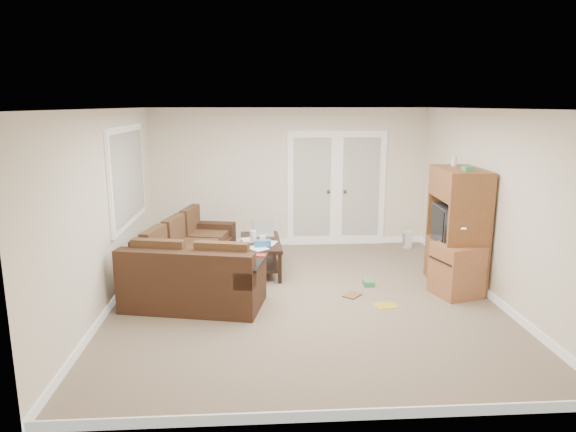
{
  "coord_description": "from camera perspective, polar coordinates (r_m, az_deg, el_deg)",
  "views": [
    {
      "loc": [
        -0.63,
        -6.48,
        2.55
      ],
      "look_at": [
        -0.2,
        0.17,
        1.1
      ],
      "focal_mm": 32.0,
      "sensor_mm": 36.0,
      "label": 1
    }
  ],
  "objects": [
    {
      "name": "floor",
      "position": [
        6.99,
        1.76,
        -9.12
      ],
      "size": [
        5.5,
        5.5,
        0.0
      ],
      "primitive_type": "plane",
      "color": "gray",
      "rests_on": "ground"
    },
    {
      "name": "ceiling",
      "position": [
        6.51,
        1.91,
        11.83
      ],
      "size": [
        5.0,
        5.5,
        0.02
      ],
      "primitive_type": "cube",
      "color": "white",
      "rests_on": "wall_back"
    },
    {
      "name": "wall_left",
      "position": [
        6.87,
        -19.41,
        0.66
      ],
      "size": [
        0.02,
        5.5,
        2.5
      ],
      "primitive_type": "cube",
      "color": "white",
      "rests_on": "floor"
    },
    {
      "name": "wall_right",
      "position": [
        7.31,
        21.74,
        1.15
      ],
      "size": [
        0.02,
        5.5,
        2.5
      ],
      "primitive_type": "cube",
      "color": "white",
      "rests_on": "floor"
    },
    {
      "name": "wall_back",
      "position": [
        9.34,
        0.22,
        4.27
      ],
      "size": [
        5.0,
        0.02,
        2.5
      ],
      "primitive_type": "cube",
      "color": "white",
      "rests_on": "floor"
    },
    {
      "name": "wall_front",
      "position": [
        4.0,
        5.63,
        -6.76
      ],
      "size": [
        5.0,
        0.02,
        2.5
      ],
      "primitive_type": "cube",
      "color": "white",
      "rests_on": "floor"
    },
    {
      "name": "baseboards",
      "position": [
        6.97,
        1.77,
        -8.74
      ],
      "size": [
        5.0,
        5.5,
        0.1
      ],
      "primitive_type": null,
      "color": "white",
      "rests_on": "floor"
    },
    {
      "name": "french_doors",
      "position": [
        9.43,
        5.4,
        2.98
      ],
      "size": [
        1.8,
        0.05,
        2.13
      ],
      "color": "white",
      "rests_on": "floor"
    },
    {
      "name": "window_left",
      "position": [
        7.76,
        -17.36,
        4.32
      ],
      "size": [
        0.05,
        1.92,
        1.42
      ],
      "color": "white",
      "rests_on": "wall_left"
    },
    {
      "name": "sectional_sofa",
      "position": [
        7.38,
        -10.73,
        -5.54
      ],
      "size": [
        1.9,
        2.95,
        0.82
      ],
      "rotation": [
        0.0,
        0.0,
        -0.21
      ],
      "color": "#3C2417",
      "rests_on": "floor"
    },
    {
      "name": "coffee_table",
      "position": [
        8.0,
        -3.06,
        -4.28
      ],
      "size": [
        0.64,
        1.23,
        0.83
      ],
      "rotation": [
        0.0,
        0.0,
        0.03
      ],
      "color": "black",
      "rests_on": "floor"
    },
    {
      "name": "tv_armoire",
      "position": [
        7.61,
        18.24,
        -1.24
      ],
      "size": [
        0.64,
        1.09,
        1.82
      ],
      "rotation": [
        0.0,
        0.0,
        -0.06
      ],
      "color": "brown",
      "rests_on": "floor"
    },
    {
      "name": "side_cabinet",
      "position": [
        7.34,
        18.27,
        -5.26
      ],
      "size": [
        0.67,
        0.67,
        1.16
      ],
      "rotation": [
        0.0,
        0.0,
        0.28
      ],
      "color": "#9F623A",
      "rests_on": "floor"
    },
    {
      "name": "space_heater",
      "position": [
        9.55,
        13.15,
        -2.54
      ],
      "size": [
        0.15,
        0.14,
        0.32
      ],
      "primitive_type": "cube",
      "rotation": [
        0.0,
        0.0,
        0.25
      ],
      "color": "white",
      "rests_on": "floor"
    },
    {
      "name": "floor_magazine",
      "position": [
        6.86,
        10.79,
        -9.75
      ],
      "size": [
        0.32,
        0.27,
        0.01
      ],
      "primitive_type": "cube",
      "rotation": [
        0.0,
        0.0,
        0.18
      ],
      "color": "gold",
      "rests_on": "floor"
    },
    {
      "name": "floor_greenbox",
      "position": [
        7.54,
        8.92,
        -7.34
      ],
      "size": [
        0.15,
        0.19,
        0.08
      ],
      "primitive_type": "cube",
      "rotation": [
        0.0,
        0.0,
        -0.04
      ],
      "color": "#408D52",
      "rests_on": "floor"
    },
    {
      "name": "floor_book",
      "position": [
        7.17,
        6.52,
        -8.58
      ],
      "size": [
        0.3,
        0.3,
        0.02
      ],
      "primitive_type": "imported",
      "rotation": [
        0.0,
        0.0,
        -0.72
      ],
      "color": "brown",
      "rests_on": "floor"
    }
  ]
}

